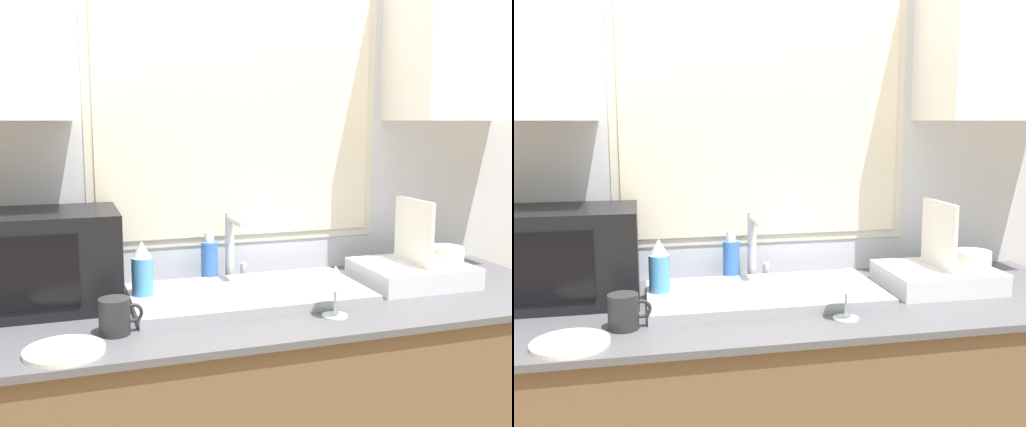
{
  "view_description": "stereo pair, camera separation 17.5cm",
  "coord_description": "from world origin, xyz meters",
  "views": [
    {
      "loc": [
        -0.59,
        -1.35,
        1.47
      ],
      "look_at": [
        -0.06,
        0.3,
        1.2
      ],
      "focal_mm": 42.0,
      "sensor_mm": 36.0,
      "label": 1
    },
    {
      "loc": [
        -0.42,
        -1.39,
        1.47
      ],
      "look_at": [
        -0.06,
        0.3,
        1.2
      ],
      "focal_mm": 42.0,
      "sensor_mm": 36.0,
      "label": 2
    }
  ],
  "objects": [
    {
      "name": "microwave",
      "position": [
        -0.68,
        0.48,
        1.06
      ],
      "size": [
        0.48,
        0.32,
        0.29
      ],
      "color": "black",
      "rests_on": "countertop"
    },
    {
      "name": "wine_glass",
      "position": [
        0.13,
        0.14,
        1.03
      ],
      "size": [
        0.08,
        0.08,
        0.15
      ],
      "color": "silver",
      "rests_on": "countertop"
    },
    {
      "name": "spray_bottle",
      "position": [
        -0.38,
        0.42,
        1.01
      ],
      "size": [
        0.06,
        0.06,
        0.2
      ],
      "color": "#4C99D8",
      "rests_on": "countertop"
    },
    {
      "name": "soap_bottle",
      "position": [
        -0.13,
        0.58,
        1.0
      ],
      "size": [
        0.06,
        0.06,
        0.18
      ],
      "color": "blue",
      "rests_on": "countertop"
    },
    {
      "name": "dish_rack",
      "position": [
        0.54,
        0.37,
        0.97
      ],
      "size": [
        0.36,
        0.3,
        0.29
      ],
      "color": "silver",
      "rests_on": "countertop"
    },
    {
      "name": "wall_back",
      "position": [
        0.0,
        0.66,
        1.41
      ],
      "size": [
        6.0,
        0.38,
        2.6
      ],
      "color": "silver",
      "rests_on": "ground_plane"
    },
    {
      "name": "mug_near_sink",
      "position": [
        -0.48,
        0.18,
        0.96
      ],
      "size": [
        0.12,
        0.08,
        0.1
      ],
      "color": "#262628",
      "rests_on": "countertop"
    },
    {
      "name": "small_plate",
      "position": [
        -0.61,
        0.09,
        0.92
      ],
      "size": [
        0.19,
        0.19,
        0.01
      ],
      "color": "silver",
      "rests_on": "countertop"
    },
    {
      "name": "faucet",
      "position": [
        -0.05,
        0.57,
        1.06
      ],
      "size": [
        0.08,
        0.19,
        0.24
      ],
      "color": "#B7B7BC",
      "rests_on": "countertop"
    },
    {
      "name": "sink_basin",
      "position": [
        -0.06,
        0.37,
        0.93
      ],
      "size": [
        0.72,
        0.38,
        0.03
      ],
      "color": "#9EA0A5",
      "rests_on": "countertop"
    }
  ]
}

